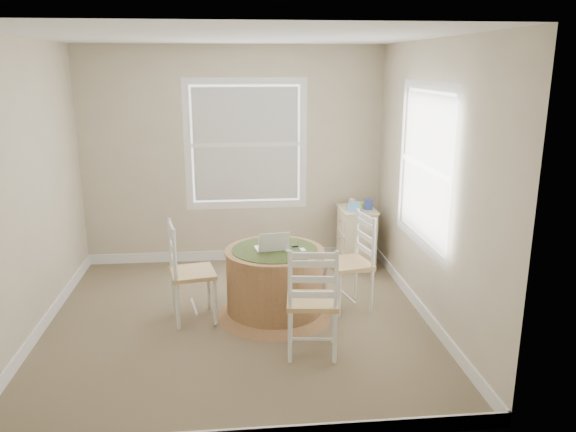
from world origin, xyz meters
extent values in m
cube|color=#7C6C4E|center=(0.00, 0.00, -0.01)|extent=(3.60, 3.60, 0.02)
cube|color=white|center=(0.00, 0.00, 2.61)|extent=(3.60, 3.60, 0.02)
cube|color=#B5A98E|center=(0.00, 1.81, 1.30)|extent=(3.60, 0.02, 2.60)
cube|color=#B5A98E|center=(0.00, -1.81, 1.30)|extent=(3.60, 0.02, 2.60)
cube|color=#B5A98E|center=(-1.81, 0.00, 1.30)|extent=(0.02, 3.60, 2.60)
cube|color=#B5A98E|center=(1.81, 0.00, 1.30)|extent=(0.02, 3.60, 2.60)
cube|color=white|center=(0.00, 1.79, 0.06)|extent=(3.60, 0.02, 0.12)
cube|color=white|center=(-1.79, 0.00, 0.06)|extent=(0.02, 3.60, 0.12)
cube|color=white|center=(1.79, 0.00, 0.06)|extent=(0.02, 3.60, 0.12)
cylinder|color=#A16D48|center=(0.36, 0.13, 0.37)|extent=(0.93, 0.93, 0.60)
cone|color=#A16D48|center=(0.36, 0.13, 0.03)|extent=(1.13, 1.13, 0.07)
cylinder|color=#A16D48|center=(0.36, 0.13, 0.66)|extent=(0.95, 0.95, 0.03)
cylinder|color=#435424|center=(0.36, 0.13, 0.67)|extent=(0.82, 0.82, 0.01)
cone|color=#435424|center=(0.36, 0.13, 0.62)|extent=(0.91, 0.91, 0.10)
cube|color=white|center=(0.33, 0.16, 0.67)|extent=(0.32, 0.25, 0.02)
cube|color=silver|center=(0.33, 0.16, 0.68)|extent=(0.26, 0.15, 0.00)
cube|color=black|center=(0.35, 0.04, 0.78)|extent=(0.30, 0.10, 0.19)
ellipsoid|color=white|center=(0.48, 0.07, 0.68)|extent=(0.06, 0.09, 0.03)
cube|color=#B7BABF|center=(0.62, 0.09, 0.67)|extent=(0.06, 0.10, 0.02)
cube|color=black|center=(0.56, 0.19, 0.68)|extent=(0.07, 0.06, 0.02)
cube|color=beige|center=(1.45, 1.43, 0.35)|extent=(0.38, 0.52, 0.70)
cube|color=beige|center=(1.45, 1.43, 0.71)|extent=(0.41, 0.55, 0.02)
cube|color=beige|center=(1.27, 1.43, 0.14)|extent=(0.02, 0.44, 0.15)
cube|color=beige|center=(1.27, 1.43, 0.36)|extent=(0.02, 0.44, 0.15)
cube|color=beige|center=(1.27, 1.43, 0.56)|extent=(0.02, 0.44, 0.15)
cube|color=#63AAE3|center=(1.39, 1.32, 0.77)|extent=(0.12, 0.12, 0.10)
cube|color=#D2D94C|center=(1.51, 1.46, 0.75)|extent=(0.15, 0.10, 0.06)
cube|color=#3547A0|center=(1.55, 1.36, 0.78)|extent=(0.08, 0.08, 0.12)
cylinder|color=beige|center=(1.41, 1.54, 0.77)|extent=(0.07, 0.07, 0.09)
camera|label=1|loc=(-0.02, -4.91, 2.37)|focal=35.00mm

